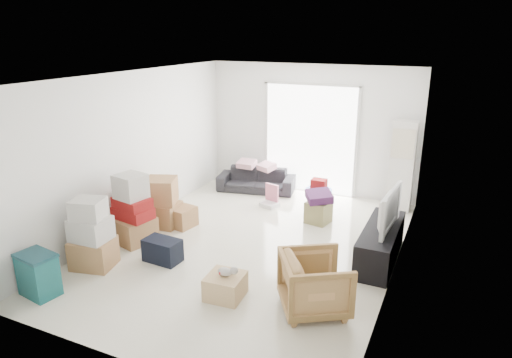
{
  "coord_description": "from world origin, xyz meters",
  "views": [
    {
      "loc": [
        2.89,
        -6.06,
        3.32
      ],
      "look_at": [
        0.02,
        0.2,
        1.09
      ],
      "focal_mm": 32.0,
      "sensor_mm": 36.0,
      "label": 1
    }
  ],
  "objects_px": {
    "ottoman": "(318,212)",
    "tv_console": "(380,244)",
    "television": "(382,223)",
    "sofa": "(256,176)",
    "armchair": "(315,281)",
    "storage_bins": "(38,274)",
    "ac_tower": "(402,166)",
    "wood_crate": "(225,286)",
    "kids_table": "(319,189)"
  },
  "relations": [
    {
      "from": "ac_tower",
      "to": "wood_crate",
      "type": "bearing_deg",
      "value": -111.19
    },
    {
      "from": "tv_console",
      "to": "storage_bins",
      "type": "xyz_separation_m",
      "value": [
        -3.9,
        -2.84,
        0.03
      ]
    },
    {
      "from": "armchair",
      "to": "wood_crate",
      "type": "xyz_separation_m",
      "value": [
        -1.15,
        -0.2,
        -0.25
      ]
    },
    {
      "from": "ac_tower",
      "to": "kids_table",
      "type": "xyz_separation_m",
      "value": [
        -1.39,
        -0.75,
        -0.41
      ]
    },
    {
      "from": "ac_tower",
      "to": "kids_table",
      "type": "height_order",
      "value": "ac_tower"
    },
    {
      "from": "ottoman",
      "to": "kids_table",
      "type": "distance_m",
      "value": 0.6
    },
    {
      "from": "ac_tower",
      "to": "television",
      "type": "distance_m",
      "value": 2.28
    },
    {
      "from": "tv_console",
      "to": "wood_crate",
      "type": "xyz_separation_m",
      "value": [
        -1.65,
        -1.87,
        -0.11
      ]
    },
    {
      "from": "ottoman",
      "to": "wood_crate",
      "type": "xyz_separation_m",
      "value": [
        -0.37,
        -2.87,
        -0.04
      ]
    },
    {
      "from": "ac_tower",
      "to": "sofa",
      "type": "xyz_separation_m",
      "value": [
        -2.98,
        -0.15,
        -0.55
      ]
    },
    {
      "from": "storage_bins",
      "to": "tv_console",
      "type": "bearing_deg",
      "value": 36.04
    },
    {
      "from": "tv_console",
      "to": "wood_crate",
      "type": "bearing_deg",
      "value": -131.44
    },
    {
      "from": "television",
      "to": "storage_bins",
      "type": "height_order",
      "value": "television"
    },
    {
      "from": "ottoman",
      "to": "kids_table",
      "type": "bearing_deg",
      "value": 107.7
    },
    {
      "from": "armchair",
      "to": "ottoman",
      "type": "xyz_separation_m",
      "value": [
        -0.77,
        2.67,
        -0.21
      ]
    },
    {
      "from": "tv_console",
      "to": "sofa",
      "type": "xyz_separation_m",
      "value": [
        -3.03,
        2.11,
        0.05
      ]
    },
    {
      "from": "storage_bins",
      "to": "ottoman",
      "type": "xyz_separation_m",
      "value": [
        2.62,
        3.84,
        -0.1
      ]
    },
    {
      "from": "ac_tower",
      "to": "sofa",
      "type": "relative_size",
      "value": 1.06
    },
    {
      "from": "armchair",
      "to": "storage_bins",
      "type": "height_order",
      "value": "armchair"
    },
    {
      "from": "sofa",
      "to": "wood_crate",
      "type": "distance_m",
      "value": 4.21
    },
    {
      "from": "ottoman",
      "to": "television",
      "type": "bearing_deg",
      "value": -38.09
    },
    {
      "from": "armchair",
      "to": "tv_console",
      "type": "bearing_deg",
      "value": -48.65
    },
    {
      "from": "television",
      "to": "storage_bins",
      "type": "bearing_deg",
      "value": 130.1
    },
    {
      "from": "storage_bins",
      "to": "wood_crate",
      "type": "distance_m",
      "value": 2.45
    },
    {
      "from": "armchair",
      "to": "wood_crate",
      "type": "distance_m",
      "value": 1.19
    },
    {
      "from": "tv_console",
      "to": "storage_bins",
      "type": "height_order",
      "value": "storage_bins"
    },
    {
      "from": "armchair",
      "to": "storage_bins",
      "type": "bearing_deg",
      "value": 77.2
    },
    {
      "from": "ac_tower",
      "to": "television",
      "type": "xyz_separation_m",
      "value": [
        0.05,
        -2.26,
        -0.27
      ]
    },
    {
      "from": "ottoman",
      "to": "kids_table",
      "type": "xyz_separation_m",
      "value": [
        -0.16,
        0.51,
        0.27
      ]
    },
    {
      "from": "tv_console",
      "to": "storage_bins",
      "type": "bearing_deg",
      "value": -143.96
    },
    {
      "from": "television",
      "to": "storage_bins",
      "type": "xyz_separation_m",
      "value": [
        -3.9,
        -2.84,
        -0.31
      ]
    },
    {
      "from": "ac_tower",
      "to": "storage_bins",
      "type": "distance_m",
      "value": 6.41
    },
    {
      "from": "television",
      "to": "sofa",
      "type": "distance_m",
      "value": 3.7
    },
    {
      "from": "television",
      "to": "sofa",
      "type": "bearing_deg",
      "value": 59.18
    },
    {
      "from": "sofa",
      "to": "wood_crate",
      "type": "relative_size",
      "value": 3.53
    },
    {
      "from": "sofa",
      "to": "ottoman",
      "type": "distance_m",
      "value": 2.07
    },
    {
      "from": "tv_console",
      "to": "television",
      "type": "distance_m",
      "value": 0.34
    },
    {
      "from": "sofa",
      "to": "ottoman",
      "type": "relative_size",
      "value": 4.19
    },
    {
      "from": "storage_bins",
      "to": "ottoman",
      "type": "bearing_deg",
      "value": 55.67
    },
    {
      "from": "ac_tower",
      "to": "ottoman",
      "type": "relative_size",
      "value": 4.45
    },
    {
      "from": "ottoman",
      "to": "tv_console",
      "type": "bearing_deg",
      "value": -38.09
    },
    {
      "from": "television",
      "to": "wood_crate",
      "type": "bearing_deg",
      "value": 142.61
    },
    {
      "from": "ottoman",
      "to": "wood_crate",
      "type": "bearing_deg",
      "value": -97.38
    },
    {
      "from": "ac_tower",
      "to": "sofa",
      "type": "bearing_deg",
      "value": -177.11
    },
    {
      "from": "armchair",
      "to": "wood_crate",
      "type": "bearing_deg",
      "value": 68.16
    },
    {
      "from": "sofa",
      "to": "armchair",
      "type": "relative_size",
      "value": 2.02
    },
    {
      "from": "sofa",
      "to": "wood_crate",
      "type": "height_order",
      "value": "sofa"
    },
    {
      "from": "wood_crate",
      "to": "sofa",
      "type": "bearing_deg",
      "value": 109.08
    },
    {
      "from": "ac_tower",
      "to": "television",
      "type": "height_order",
      "value": "ac_tower"
    },
    {
      "from": "ac_tower",
      "to": "tv_console",
      "type": "relative_size",
      "value": 1.09
    }
  ]
}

